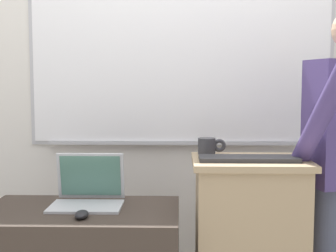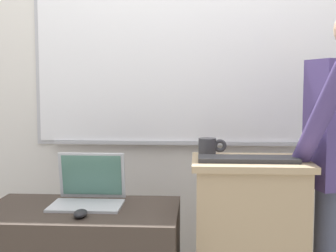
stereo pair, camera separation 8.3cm
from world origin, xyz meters
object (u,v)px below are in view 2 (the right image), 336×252
at_px(laptop, 89,189).
at_px(computer_mouse_by_laptop, 80,214).
at_px(wireless_keyboard, 248,159).
at_px(coffee_mug, 209,146).

xyz_separation_m(laptop, computer_mouse_by_laptop, (0.02, -0.24, -0.06)).
bearing_deg(wireless_keyboard, coffee_mug, 134.03).
height_order(wireless_keyboard, computer_mouse_by_laptop, wireless_keyboard).
xyz_separation_m(wireless_keyboard, coffee_mug, (-0.18, 0.18, 0.03)).
bearing_deg(computer_mouse_by_laptop, laptop, 93.64).
bearing_deg(laptop, wireless_keyboard, -9.83).
height_order(laptop, coffee_mug, coffee_mug).
bearing_deg(computer_mouse_by_laptop, wireless_keyboard, 8.34).
height_order(wireless_keyboard, coffee_mug, coffee_mug).
bearing_deg(laptop, computer_mouse_by_laptop, -86.36).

